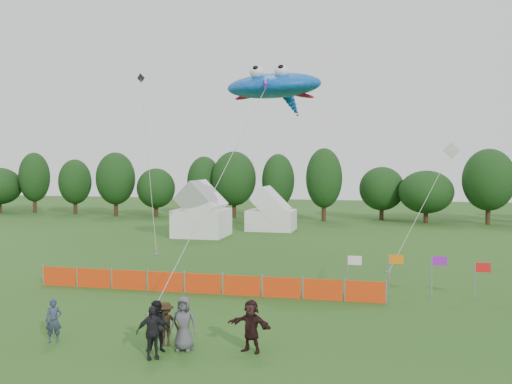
% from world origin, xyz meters
% --- Properties ---
extents(ground, '(160.00, 160.00, 0.00)m').
position_xyz_m(ground, '(0.00, 0.00, 0.00)').
color(ground, '#234C16').
rests_on(ground, ground).
extents(treeline, '(104.57, 8.78, 8.36)m').
position_xyz_m(treeline, '(1.61, 44.93, 4.18)').
color(treeline, '#382314').
rests_on(treeline, ground).
extents(tent_left, '(4.47, 4.47, 3.94)m').
position_xyz_m(tent_left, '(-10.13, 28.47, 1.99)').
color(tent_left, white).
rests_on(tent_left, ground).
extents(tent_right, '(4.54, 3.63, 3.21)m').
position_xyz_m(tent_right, '(-5.01, 34.24, 1.62)').
color(tent_right, white).
rests_on(tent_right, ground).
extents(barrier_fence, '(17.90, 0.06, 1.00)m').
position_xyz_m(barrier_fence, '(-3.07, 7.42, 0.50)').
color(barrier_fence, red).
rests_on(barrier_fence, ground).
extents(flag_row, '(6.73, 0.38, 2.08)m').
position_xyz_m(flag_row, '(7.14, 8.92, 1.34)').
color(flag_row, gray).
rests_on(flag_row, ground).
extents(spectator_a, '(0.68, 0.57, 1.60)m').
position_xyz_m(spectator_a, '(-5.93, -1.15, 0.80)').
color(spectator_a, '#2B3449').
rests_on(spectator_a, ground).
extents(spectator_b, '(0.97, 0.82, 1.79)m').
position_xyz_m(spectator_b, '(-1.80, -1.29, 0.89)').
color(spectator_b, black).
rests_on(spectator_b, ground).
extents(spectator_c, '(1.12, 0.79, 1.58)m').
position_xyz_m(spectator_c, '(-1.80, -0.61, 0.79)').
color(spectator_c, black).
rests_on(spectator_c, ground).
extents(spectator_d, '(1.12, 0.92, 1.79)m').
position_xyz_m(spectator_d, '(-1.73, -1.97, 0.90)').
color(spectator_d, black).
rests_on(spectator_d, ground).
extents(spectator_e, '(0.99, 0.70, 1.89)m').
position_xyz_m(spectator_e, '(-1.00, -0.92, 0.95)').
color(spectator_e, '#48484D').
rests_on(spectator_e, ground).
extents(spectator_f, '(1.77, 1.00, 1.82)m').
position_xyz_m(spectator_f, '(1.34, -0.56, 0.91)').
color(spectator_f, black).
rests_on(spectator_f, ground).
extents(stingray_kite, '(7.32, 22.16, 12.60)m').
position_xyz_m(stingray_kite, '(-1.28, 17.09, 11.43)').
color(stingray_kite, blue).
rests_on(stingray_kite, ground).
extents(small_kite_white, '(5.07, 8.55, 8.02)m').
position_xyz_m(small_kite_white, '(9.10, 20.92, 5.33)').
color(small_kite_white, white).
rests_on(small_kite_white, ground).
extents(small_kite_dark, '(5.71, 9.32, 14.31)m').
position_xyz_m(small_kite_dark, '(-12.89, 23.07, 7.79)').
color(small_kite_dark, black).
rests_on(small_kite_dark, ground).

